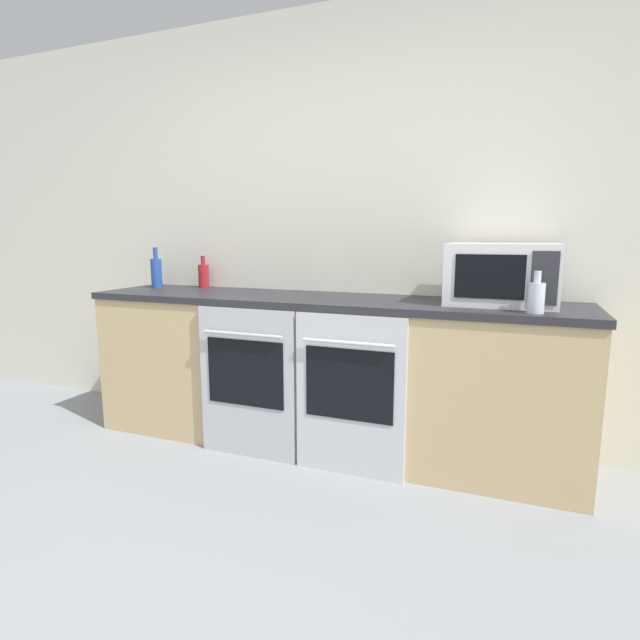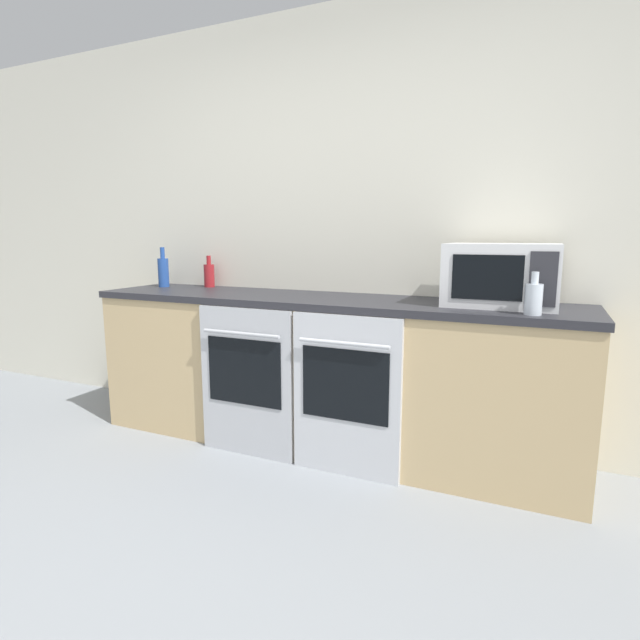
{
  "view_description": "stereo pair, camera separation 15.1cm",
  "coord_description": "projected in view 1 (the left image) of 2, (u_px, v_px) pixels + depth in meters",
  "views": [
    {
      "loc": [
        1.02,
        -0.99,
        1.25
      ],
      "look_at": [
        -0.02,
        1.68,
        0.77
      ],
      "focal_mm": 28.0,
      "sensor_mm": 36.0,
      "label": 1
    },
    {
      "loc": [
        1.16,
        -0.94,
        1.25
      ],
      "look_at": [
        -0.02,
        1.68,
        0.77
      ],
      "focal_mm": 28.0,
      "sensor_mm": 36.0,
      "label": 2
    }
  ],
  "objects": [
    {
      "name": "oven_left",
      "position": [
        247.0,
        383.0,
        2.8
      ],
      "size": [
        0.59,
        0.06,
        0.86
      ],
      "color": "#B7BABF",
      "rests_on": "ground_plane"
    },
    {
      "name": "bottle_blue",
      "position": [
        156.0,
        272.0,
        3.39
      ],
      "size": [
        0.07,
        0.07,
        0.27
      ],
      "color": "#234793",
      "rests_on": "counter_back"
    },
    {
      "name": "wall_back",
      "position": [
        341.0,
        228.0,
        3.11
      ],
      "size": [
        10.0,
        0.06,
        2.6
      ],
      "color": "silver",
      "rests_on": "ground_plane"
    },
    {
      "name": "oven_right",
      "position": [
        350.0,
        395.0,
        2.58
      ],
      "size": [
        0.59,
        0.06,
        0.86
      ],
      "color": "silver",
      "rests_on": "ground_plane"
    },
    {
      "name": "bottle_clear",
      "position": [
        536.0,
        297.0,
        2.28
      ],
      "size": [
        0.08,
        0.08,
        0.19
      ],
      "color": "silver",
      "rests_on": "counter_back"
    },
    {
      "name": "microwave",
      "position": [
        501.0,
        274.0,
        2.55
      ],
      "size": [
        0.54,
        0.38,
        0.31
      ],
      "color": "silver",
      "rests_on": "counter_back"
    },
    {
      "name": "bottle_red",
      "position": [
        204.0,
        275.0,
        3.4
      ],
      "size": [
        0.07,
        0.07,
        0.22
      ],
      "color": "maroon",
      "rests_on": "counter_back"
    },
    {
      "name": "counter_back",
      "position": [
        323.0,
        372.0,
        2.96
      ],
      "size": [
        2.88,
        0.61,
        0.9
      ],
      "color": "tan",
      "rests_on": "ground_plane"
    }
  ]
}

